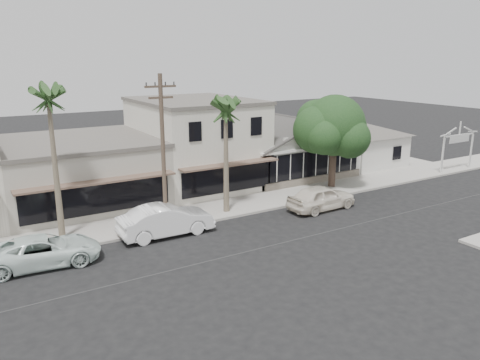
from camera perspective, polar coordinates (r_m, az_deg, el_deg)
ground at (r=28.54m, az=12.31°, el=-5.78°), size 140.00×140.00×0.00m
sidewalk_north at (r=29.71m, az=-8.32°, el=-4.61°), size 90.00×3.50×0.15m
corner_shop at (r=40.20m, az=5.53°, el=4.33°), size 10.40×8.60×5.10m
side_cottage at (r=45.04m, az=14.67°, el=3.60°), size 6.00×6.00×3.00m
arch_sign at (r=44.95m, az=25.16°, el=4.81°), size 4.12×0.12×3.95m
row_building_near at (r=36.85m, az=-5.48°, el=4.38°), size 8.00×10.00×6.50m
row_building_midnear at (r=34.25m, az=-19.10°, el=0.86°), size 10.00×10.00×4.20m
utility_pole at (r=26.72m, az=-9.36°, el=3.65°), size 1.80×0.24×9.00m
car_0 at (r=31.49m, az=9.89°, el=-2.11°), size 4.94×2.13×1.66m
car_1 at (r=26.91m, az=-9.01°, el=-4.88°), size 5.43×1.97×1.78m
car_2 at (r=24.86m, az=-22.83°, el=-7.94°), size 5.57×2.97×1.49m
shade_tree at (r=36.18m, az=11.14°, el=6.35°), size 6.47×5.85×7.18m
palm_east at (r=29.06m, az=-1.76°, el=8.71°), size 2.88×2.88×7.97m
palm_mid at (r=26.20m, az=-22.34°, el=9.02°), size 3.27×3.27×8.96m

